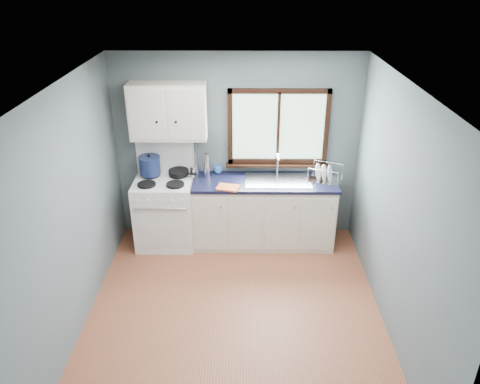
{
  "coord_description": "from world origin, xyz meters",
  "views": [
    {
      "loc": [
        0.1,
        -3.98,
        3.48
      ],
      "look_at": [
        0.05,
        0.9,
        1.05
      ],
      "focal_mm": 35.0,
      "sensor_mm": 36.0,
      "label": 1
    }
  ],
  "objects_px": {
    "base_cabinets": "(263,215)",
    "stockpot": "(150,165)",
    "utensil_crock": "(195,171)",
    "dish_rack": "(325,176)",
    "gas_range": "(165,210)",
    "thermos": "(207,166)",
    "sink": "(278,185)",
    "skillet": "(179,172)"
  },
  "relations": [
    {
      "from": "utensil_crock",
      "to": "gas_range",
      "type": "bearing_deg",
      "value": -161.42
    },
    {
      "from": "skillet",
      "to": "dish_rack",
      "type": "distance_m",
      "value": 1.9
    },
    {
      "from": "sink",
      "to": "thermos",
      "type": "height_order",
      "value": "thermos"
    },
    {
      "from": "base_cabinets",
      "to": "dish_rack",
      "type": "xyz_separation_m",
      "value": [
        0.78,
        0.03,
        0.57
      ]
    },
    {
      "from": "gas_range",
      "to": "dish_rack",
      "type": "bearing_deg",
      "value": 1.35
    },
    {
      "from": "gas_range",
      "to": "thermos",
      "type": "xyz_separation_m",
      "value": [
        0.56,
        0.13,
        0.59
      ]
    },
    {
      "from": "sink",
      "to": "dish_rack",
      "type": "height_order",
      "value": "sink"
    },
    {
      "from": "base_cabinets",
      "to": "dish_rack",
      "type": "distance_m",
      "value": 0.97
    },
    {
      "from": "skillet",
      "to": "sink",
      "type": "bearing_deg",
      "value": 15.39
    },
    {
      "from": "gas_range",
      "to": "thermos",
      "type": "bearing_deg",
      "value": 13.21
    },
    {
      "from": "sink",
      "to": "thermos",
      "type": "xyz_separation_m",
      "value": [
        -0.92,
        0.11,
        0.22
      ]
    },
    {
      "from": "gas_range",
      "to": "base_cabinets",
      "type": "bearing_deg",
      "value": 0.82
    },
    {
      "from": "stockpot",
      "to": "dish_rack",
      "type": "distance_m",
      "value": 2.28
    },
    {
      "from": "skillet",
      "to": "gas_range",
      "type": "bearing_deg",
      "value": -124.03
    },
    {
      "from": "base_cabinets",
      "to": "dish_rack",
      "type": "relative_size",
      "value": 3.76
    },
    {
      "from": "skillet",
      "to": "dish_rack",
      "type": "bearing_deg",
      "value": 17.96
    },
    {
      "from": "thermos",
      "to": "sink",
      "type": "bearing_deg",
      "value": -6.98
    },
    {
      "from": "utensil_crock",
      "to": "dish_rack",
      "type": "bearing_deg",
      "value": -2.91
    },
    {
      "from": "base_cabinets",
      "to": "stockpot",
      "type": "relative_size",
      "value": 5.78
    },
    {
      "from": "base_cabinets",
      "to": "skillet",
      "type": "bearing_deg",
      "value": 174.0
    },
    {
      "from": "thermos",
      "to": "dish_rack",
      "type": "xyz_separation_m",
      "value": [
        1.53,
        -0.08,
        -0.11
      ]
    },
    {
      "from": "base_cabinets",
      "to": "stockpot",
      "type": "height_order",
      "value": "stockpot"
    },
    {
      "from": "stockpot",
      "to": "thermos",
      "type": "distance_m",
      "value": 0.75
    },
    {
      "from": "stockpot",
      "to": "dish_rack",
      "type": "height_order",
      "value": "stockpot"
    },
    {
      "from": "gas_range",
      "to": "base_cabinets",
      "type": "relative_size",
      "value": 0.74
    },
    {
      "from": "skillet",
      "to": "dish_rack",
      "type": "height_order",
      "value": "dish_rack"
    },
    {
      "from": "base_cabinets",
      "to": "thermos",
      "type": "height_order",
      "value": "thermos"
    },
    {
      "from": "gas_range",
      "to": "stockpot",
      "type": "height_order",
      "value": "gas_range"
    },
    {
      "from": "skillet",
      "to": "utensil_crock",
      "type": "bearing_deg",
      "value": 20.29
    },
    {
      "from": "thermos",
      "to": "dish_rack",
      "type": "distance_m",
      "value": 1.53
    },
    {
      "from": "gas_range",
      "to": "base_cabinets",
      "type": "xyz_separation_m",
      "value": [
        1.31,
        0.02,
        -0.08
      ]
    },
    {
      "from": "stockpot",
      "to": "thermos",
      "type": "bearing_deg",
      "value": 0.2
    },
    {
      "from": "stockpot",
      "to": "sink",
      "type": "bearing_deg",
      "value": -3.79
    },
    {
      "from": "thermos",
      "to": "skillet",
      "type": "bearing_deg",
      "value": 179.34
    },
    {
      "from": "skillet",
      "to": "utensil_crock",
      "type": "xyz_separation_m",
      "value": [
        0.21,
        -0.0,
        0.01
      ]
    },
    {
      "from": "sink",
      "to": "dish_rack",
      "type": "xyz_separation_m",
      "value": [
        0.6,
        0.03,
        0.12
      ]
    },
    {
      "from": "stockpot",
      "to": "utensil_crock",
      "type": "bearing_deg",
      "value": 0.56
    },
    {
      "from": "dish_rack",
      "to": "thermos",
      "type": "bearing_deg",
      "value": -160.87
    },
    {
      "from": "skillet",
      "to": "stockpot",
      "type": "relative_size",
      "value": 1.33
    },
    {
      "from": "sink",
      "to": "dish_rack",
      "type": "bearing_deg",
      "value": 2.93
    },
    {
      "from": "utensil_crock",
      "to": "dish_rack",
      "type": "xyz_separation_m",
      "value": [
        1.69,
        -0.09,
        -0.02
      ]
    },
    {
      "from": "gas_range",
      "to": "skillet",
      "type": "bearing_deg",
      "value": 35.4
    }
  ]
}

